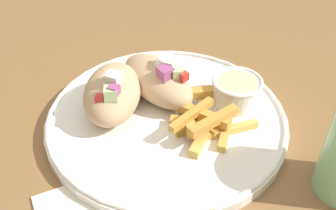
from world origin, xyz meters
TOP-DOWN VIEW (x-y plane):
  - table at (0.00, 0.00)m, footprint 1.54×1.54m
  - plate at (0.00, 0.01)m, footprint 0.32×0.32m
  - pita_sandwich_near at (-0.05, -0.04)m, footprint 0.13×0.13m
  - pita_sandwich_far at (-0.04, 0.03)m, footprint 0.14×0.07m
  - fries_pile at (0.04, 0.03)m, footprint 0.12×0.11m
  - sauce_ramekin at (0.04, 0.10)m, footprint 0.07×0.07m

SIDE VIEW (x-z plane):
  - table at x=0.00m, z-range 0.30..1.01m
  - plate at x=0.00m, z-range 0.71..0.73m
  - fries_pile at x=0.04m, z-range 0.72..0.75m
  - sauce_ramekin at x=0.04m, z-range 0.72..0.76m
  - pita_sandwich_far at x=-0.04m, z-range 0.72..0.78m
  - pita_sandwich_near at x=-0.05m, z-range 0.71..0.79m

